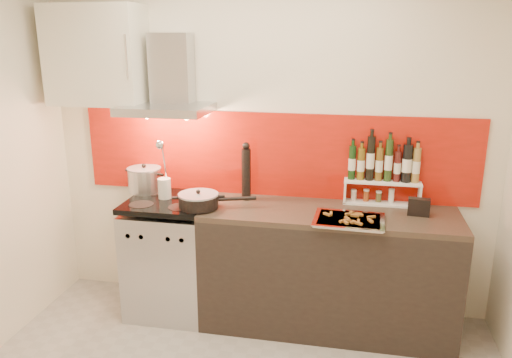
% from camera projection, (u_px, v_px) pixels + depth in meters
% --- Properties ---
extents(back_wall, '(3.40, 0.02, 2.60)m').
position_uv_depth(back_wall, '(268.00, 144.00, 3.78)').
color(back_wall, silver).
rests_on(back_wall, ground).
extents(backsplash, '(3.00, 0.02, 0.64)m').
position_uv_depth(backsplash, '(274.00, 155.00, 3.78)').
color(backsplash, '#9F1608').
rests_on(backsplash, back_wall).
extents(range_stove, '(0.60, 0.60, 0.91)m').
position_uv_depth(range_stove, '(171.00, 257.00, 3.86)').
color(range_stove, '#B7B7BA').
rests_on(range_stove, ground).
extents(counter, '(1.80, 0.60, 0.90)m').
position_uv_depth(counter, '(327.00, 269.00, 3.63)').
color(counter, black).
rests_on(counter, ground).
extents(range_hood, '(0.62, 0.50, 0.61)m').
position_uv_depth(range_hood, '(170.00, 85.00, 3.63)').
color(range_hood, '#B7B7BA').
rests_on(range_hood, back_wall).
extents(upper_cabinet, '(0.70, 0.35, 0.72)m').
position_uv_depth(upper_cabinet, '(97.00, 55.00, 3.66)').
color(upper_cabinet, silver).
rests_on(upper_cabinet, back_wall).
extents(stock_pot, '(0.26, 0.26, 0.23)m').
position_uv_depth(stock_pot, '(145.00, 179.00, 3.90)').
color(stock_pot, '#B7B7BA').
rests_on(stock_pot, range_stove).
extents(saute_pan, '(0.54, 0.29, 0.13)m').
position_uv_depth(saute_pan, '(199.00, 200.00, 3.55)').
color(saute_pan, black).
rests_on(saute_pan, range_stove).
extents(utensil_jar, '(0.10, 0.15, 0.47)m').
position_uv_depth(utensil_jar, '(164.00, 182.00, 3.71)').
color(utensil_jar, silver).
rests_on(utensil_jar, range_stove).
extents(pepper_mill, '(0.07, 0.07, 0.44)m').
position_uv_depth(pepper_mill, '(246.00, 172.00, 3.70)').
color(pepper_mill, black).
rests_on(pepper_mill, counter).
extents(step_shelf, '(0.55, 0.15, 0.50)m').
position_uv_depth(step_shelf, '(384.00, 174.00, 3.60)').
color(step_shelf, white).
rests_on(step_shelf, counter).
extents(caddy_box, '(0.15, 0.08, 0.12)m').
position_uv_depth(caddy_box, '(419.00, 207.00, 3.41)').
color(caddy_box, black).
rests_on(caddy_box, counter).
extents(baking_tray, '(0.48, 0.38, 0.03)m').
position_uv_depth(baking_tray, '(349.00, 220.00, 3.30)').
color(baking_tray, silver).
rests_on(baking_tray, counter).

